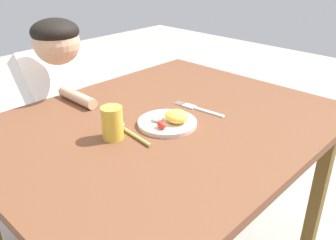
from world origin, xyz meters
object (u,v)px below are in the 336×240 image
object	(u,v)px
spoon	(125,129)
person	(54,116)
plate	(169,121)
fork	(199,109)
drinking_cup	(112,123)

from	to	relation	value
spoon	person	distance (m)	0.57
plate	spoon	bearing A→B (deg)	150.37
fork	drinking_cup	distance (m)	0.38
drinking_cup	person	world-z (taller)	person
plate	person	size ratio (longest dim) A/B	0.20
fork	drinking_cup	bearing A→B (deg)	75.46
spoon	person	bearing A→B (deg)	3.92
drinking_cup	person	distance (m)	0.60
fork	drinking_cup	xyz separation A→B (m)	(-0.37, 0.06, 0.05)
plate	fork	world-z (taller)	plate
fork	spoon	distance (m)	0.32
drinking_cup	plate	bearing A→B (deg)	-19.93
plate	fork	bearing A→B (deg)	3.21
spoon	drinking_cup	size ratio (longest dim) A/B	1.90
spoon	drinking_cup	xyz separation A→B (m)	(-0.06, -0.01, 0.05)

